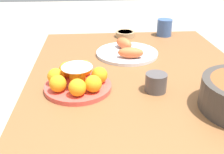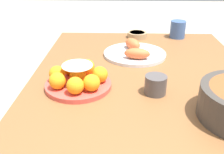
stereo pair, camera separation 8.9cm
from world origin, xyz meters
name	(u,v)px [view 2 (the right image)]	position (x,y,z in m)	size (l,w,h in m)	color
dining_table	(144,114)	(0.00, 0.00, 0.66)	(1.30, 0.85, 0.77)	brown
cake_plate	(78,78)	(0.00, -0.24, 0.80)	(0.23, 0.23, 0.09)	#E04C42
sauce_bowl	(136,35)	(-0.57, 0.00, 0.79)	(0.10, 0.10, 0.03)	tan
seafood_platter	(135,52)	(-0.30, -0.02, 0.79)	(0.28, 0.28, 0.06)	silver
cup_near	(156,85)	(0.03, 0.03, 0.80)	(0.07, 0.07, 0.06)	#4C4747
cup_far	(178,29)	(-0.58, 0.22, 0.81)	(0.08, 0.08, 0.09)	#38568E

